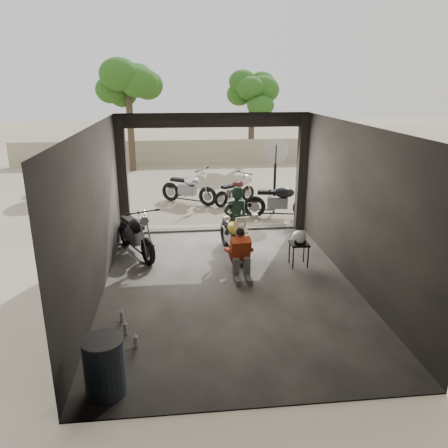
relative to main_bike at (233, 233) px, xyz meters
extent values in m
plane|color=#7A6D56|center=(-0.29, -1.59, -0.59)|extent=(80.00, 80.00, 0.00)
cube|color=#2D2B28|center=(-0.29, -1.59, -0.58)|extent=(5.00, 7.00, 0.02)
plane|color=black|center=(-0.29, -1.59, 2.61)|extent=(7.00, 7.00, 0.00)
cube|color=black|center=(-0.29, -5.09, 1.01)|extent=(5.00, 0.02, 3.20)
cube|color=black|center=(-2.79, -1.59, 1.01)|extent=(0.02, 7.00, 3.20)
cube|color=black|center=(2.21, -1.59, 1.01)|extent=(0.02, 7.00, 3.20)
cube|color=black|center=(-2.67, 1.79, 1.01)|extent=(0.24, 0.24, 3.20)
cube|color=black|center=(2.09, 1.79, 1.01)|extent=(0.24, 0.24, 3.20)
cube|color=black|center=(-0.29, 1.83, 2.43)|extent=(5.00, 0.16, 0.36)
cube|color=#2D2B28|center=(-0.29, 1.91, -0.55)|extent=(5.00, 0.25, 0.08)
cube|color=gray|center=(-0.29, 12.41, 0.01)|extent=(18.00, 0.30, 1.20)
cylinder|color=#382B1E|center=(-3.29, 10.91, 1.20)|extent=(0.30, 0.30, 3.58)
ellipsoid|color=#1E4C14|center=(-3.29, 10.91, 3.44)|extent=(2.20, 2.20, 3.14)
cylinder|color=#382B1E|center=(2.51, 12.41, 1.01)|extent=(0.30, 0.30, 3.20)
ellipsoid|color=#1E4C14|center=(2.51, 12.41, 3.01)|extent=(2.20, 2.20, 2.80)
imported|color=black|center=(0.07, 0.15, 0.24)|extent=(0.69, 0.55, 1.67)
cube|color=black|center=(1.38, -0.74, -0.06)|extent=(0.40, 0.40, 0.04)
cylinder|color=black|center=(1.21, -0.91, -0.33)|extent=(0.03, 0.03, 0.53)
cylinder|color=black|center=(1.55, -0.91, -0.33)|extent=(0.03, 0.03, 0.53)
cylinder|color=black|center=(1.21, -0.58, -0.33)|extent=(0.03, 0.03, 0.53)
cylinder|color=black|center=(1.55, -0.58, -0.33)|extent=(0.03, 0.03, 0.53)
ellipsoid|color=silver|center=(1.35, -0.78, 0.11)|extent=(0.43, 0.44, 0.30)
cylinder|color=#394B60|center=(-2.29, -4.59, -0.18)|extent=(0.58, 0.58, 0.82)
cylinder|color=black|center=(1.75, 3.48, 0.48)|extent=(0.08, 0.08, 2.14)
cylinder|color=beige|center=(1.75, 3.46, 1.35)|extent=(0.78, 0.03, 0.78)
camera|label=1|loc=(-1.26, -9.56, 3.37)|focal=35.00mm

